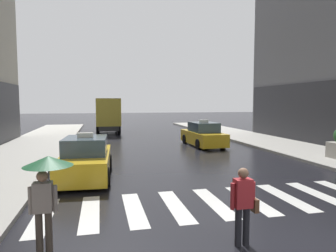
{
  "coord_description": "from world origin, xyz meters",
  "views": [
    {
      "loc": [
        -3.89,
        -5.18,
        2.99
      ],
      "look_at": [
        -0.88,
        8.0,
        1.92
      ],
      "focal_mm": 31.91,
      "sensor_mm": 36.0,
      "label": 1
    }
  ],
  "objects_px": {
    "box_truck": "(108,114)",
    "pedestrian_with_umbrella": "(46,177)",
    "taxi_second": "(203,135)",
    "pedestrian_with_handbag": "(243,202)",
    "taxi_lead": "(86,159)"
  },
  "relations": [
    {
      "from": "box_truck",
      "to": "pedestrian_with_umbrella",
      "type": "relative_size",
      "value": 3.89
    },
    {
      "from": "taxi_second",
      "to": "box_truck",
      "type": "xyz_separation_m",
      "value": [
        -6.13,
        10.87,
        1.13
      ]
    },
    {
      "from": "taxi_second",
      "to": "pedestrian_with_umbrella",
      "type": "height_order",
      "value": "pedestrian_with_umbrella"
    },
    {
      "from": "pedestrian_with_handbag",
      "to": "pedestrian_with_umbrella",
      "type": "bearing_deg",
      "value": 170.61
    },
    {
      "from": "box_truck",
      "to": "taxi_lead",
      "type": "bearing_deg",
      "value": -94.26
    },
    {
      "from": "taxi_second",
      "to": "pedestrian_with_handbag",
      "type": "xyz_separation_m",
      "value": [
        -4.04,
        -13.83,
        0.21
      ]
    },
    {
      "from": "taxi_lead",
      "to": "box_truck",
      "type": "xyz_separation_m",
      "value": [
        1.35,
        18.09,
        1.13
      ]
    },
    {
      "from": "pedestrian_with_umbrella",
      "to": "pedestrian_with_handbag",
      "type": "height_order",
      "value": "pedestrian_with_umbrella"
    },
    {
      "from": "taxi_lead",
      "to": "taxi_second",
      "type": "height_order",
      "value": "same"
    },
    {
      "from": "taxi_second",
      "to": "pedestrian_with_handbag",
      "type": "bearing_deg",
      "value": -106.3
    },
    {
      "from": "taxi_lead",
      "to": "pedestrian_with_handbag",
      "type": "height_order",
      "value": "taxi_lead"
    },
    {
      "from": "taxi_lead",
      "to": "taxi_second",
      "type": "xyz_separation_m",
      "value": [
        7.48,
        7.21,
        0.0
      ]
    },
    {
      "from": "taxi_second",
      "to": "box_truck",
      "type": "distance_m",
      "value": 12.53
    },
    {
      "from": "taxi_second",
      "to": "pedestrian_with_umbrella",
      "type": "distance_m",
      "value": 15.42
    },
    {
      "from": "taxi_second",
      "to": "pedestrian_with_handbag",
      "type": "distance_m",
      "value": 14.41
    }
  ]
}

